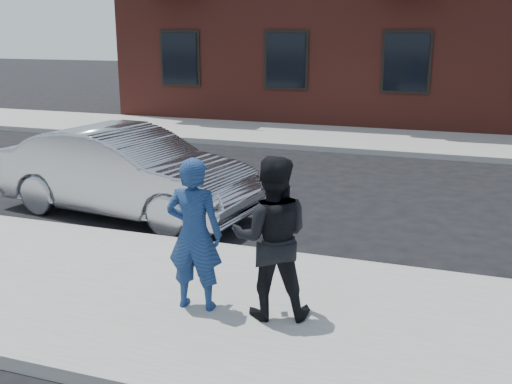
% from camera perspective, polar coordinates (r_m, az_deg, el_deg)
% --- Properties ---
extents(ground, '(100.00, 100.00, 0.00)m').
position_cam_1_polar(ground, '(7.05, 1.06, -11.38)').
color(ground, black).
rests_on(ground, ground).
extents(near_sidewalk, '(50.00, 3.50, 0.15)m').
position_cam_1_polar(near_sidewalk, '(6.80, 0.38, -11.70)').
color(near_sidewalk, gray).
rests_on(near_sidewalk, ground).
extents(near_curb, '(50.00, 0.10, 0.15)m').
position_cam_1_polar(near_curb, '(8.38, 4.45, -6.41)').
color(near_curb, '#999691').
rests_on(near_curb, ground).
extents(far_sidewalk, '(50.00, 3.50, 0.15)m').
position_cam_1_polar(far_sidewalk, '(17.62, 12.77, 4.76)').
color(far_sidewalk, gray).
rests_on(far_sidewalk, ground).
extents(far_curb, '(50.00, 0.10, 0.15)m').
position_cam_1_polar(far_curb, '(15.86, 11.96, 3.67)').
color(far_curb, '#999691').
rests_on(far_curb, ground).
extents(silver_sedan, '(4.82, 2.19, 1.53)m').
position_cam_1_polar(silver_sedan, '(10.64, -12.22, 1.88)').
color(silver_sedan, '#999BA3').
rests_on(silver_sedan, ground).
extents(man_hoodie, '(0.66, 0.52, 1.71)m').
position_cam_1_polar(man_hoodie, '(6.55, -5.90, -4.02)').
color(man_hoodie, navy).
rests_on(man_hoodie, near_sidewalk).
extents(man_peacoat, '(1.02, 0.89, 1.77)m').
position_cam_1_polar(man_peacoat, '(6.33, 1.49, -4.37)').
color(man_peacoat, black).
rests_on(man_peacoat, near_sidewalk).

